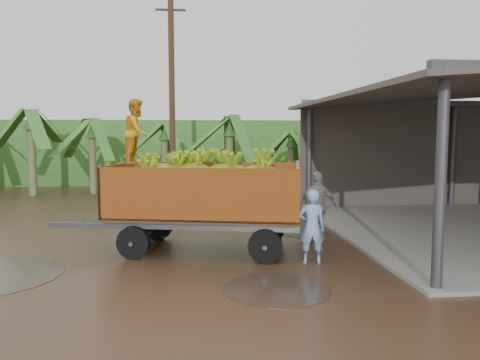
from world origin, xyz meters
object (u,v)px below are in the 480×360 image
at_px(banana_trailer, 204,195).
at_px(man_blue, 312,227).
at_px(utility_pole, 172,99).
at_px(man_grey, 318,207).

relative_size(banana_trailer, man_blue, 3.90).
xyz_separation_m(banana_trailer, utility_pole, (-1.10, 8.29, 2.90)).
bearing_deg(man_grey, utility_pole, -72.57).
height_order(man_blue, utility_pole, utility_pole).
bearing_deg(utility_pole, man_grey, -61.86).
height_order(banana_trailer, man_grey, banana_trailer).
relative_size(man_blue, man_grey, 0.88).
bearing_deg(man_blue, banana_trailer, -25.75).
xyz_separation_m(banana_trailer, man_grey, (2.99, 0.65, -0.45)).
xyz_separation_m(man_blue, man_grey, (0.68, 2.04, 0.11)).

